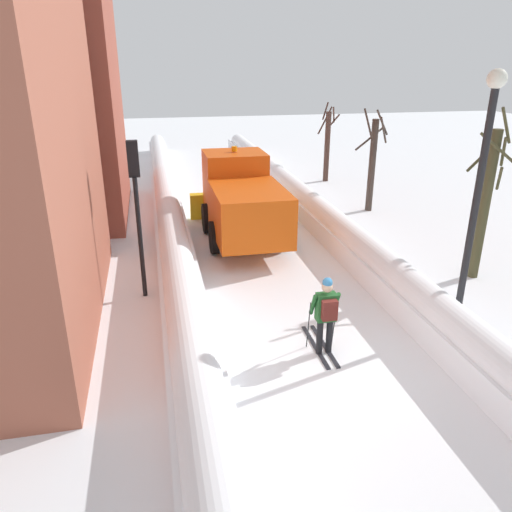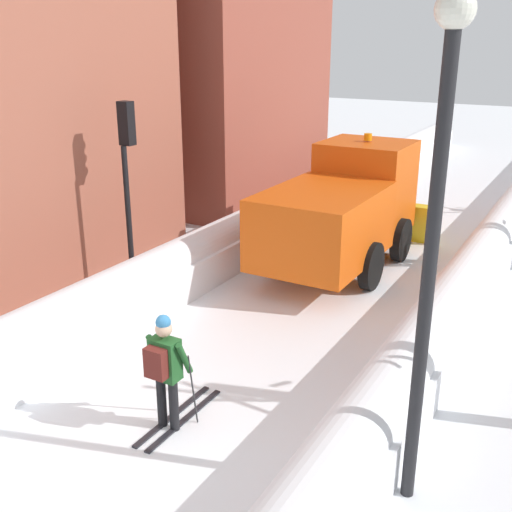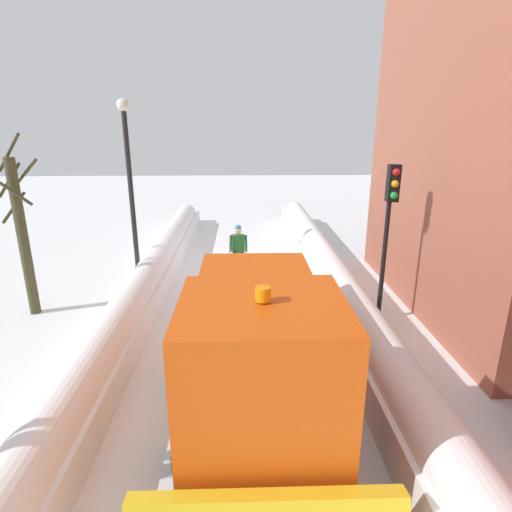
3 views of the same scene
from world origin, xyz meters
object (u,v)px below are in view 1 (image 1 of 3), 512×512
Objects in this scene: plow_truck at (242,200)px; bare_tree_far at (327,144)px; traffic_light_pole at (136,190)px; skier at (326,312)px; bare_tree_mid at (372,162)px; street_lamp at (480,178)px; bare_tree_near at (486,202)px.

bare_tree_far is at bearing 53.65° from plow_truck.
skier is at bearing -45.02° from traffic_light_pole.
bare_tree_mid reaches higher than bare_tree_far.
bare_tree_far is (9.51, 12.07, -1.00)m from traffic_light_pole.
plow_truck is 6.55m from bare_tree_mid.
bare_tree_far is at bearing 81.92° from street_lamp.
plow_truck is 1.41× the size of bare_tree_mid.
bare_tree_far is at bearing 90.32° from bare_tree_near.
bare_tree_far reaches higher than skier.
traffic_light_pole is 15.39m from bare_tree_far.
bare_tree_near is 12.91m from bare_tree_far.
plow_truck is 1.02× the size of street_lamp.
traffic_light_pole is 0.99× the size of bare_tree_mid.
plow_truck is 8.53m from street_lamp.
street_lamp is 10.18m from bare_tree_mid.
traffic_light_pole reaches higher than plow_truck.
traffic_light_pole is 0.71× the size of street_lamp.
skier is at bearing -86.88° from plow_truck.
bare_tree_mid is 5.72m from bare_tree_far.
bare_tree_mid reaches higher than traffic_light_pole.
traffic_light_pole is 11.40m from bare_tree_mid.
traffic_light_pole is at bearing 154.55° from street_lamp.
bare_tree_far reaches higher than plow_truck.
street_lamp is at bearing -25.45° from traffic_light_pole.
street_lamp reaches higher than traffic_light_pole.
skier is 0.37× the size of bare_tree_near.
skier is 4.38m from street_lamp.
plow_truck is 3.31× the size of skier.
traffic_light_pole is at bearing 175.02° from bare_tree_near.
bare_tree_near is (5.74, 3.01, 1.30)m from skier.
street_lamp is at bearing -98.08° from bare_tree_far.
skier is at bearing -173.88° from street_lamp.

